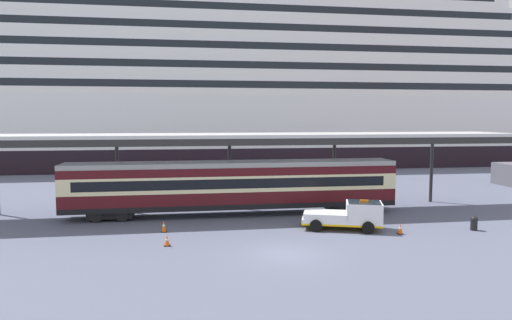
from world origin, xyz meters
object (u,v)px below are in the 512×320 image
quay_bollard (474,223)px  train_carriage (233,185)px  traffic_cone_near (167,240)px  traffic_cone_mid (164,226)px  cruise_ship (142,89)px  service_truck (350,215)px  traffic_cone_far (400,229)px

quay_bollard → train_carriage: bearing=154.9°
traffic_cone_near → traffic_cone_mid: 3.33m
cruise_ship → traffic_cone_mid: (5.48, -46.88, -11.79)m
cruise_ship → service_truck: 52.38m
service_truck → quay_bollard: size_ratio=5.80×
quay_bollard → traffic_cone_far: bearing=-177.9°
service_truck → traffic_cone_far: 3.32m
cruise_ship → quay_bollard: size_ratio=162.15×
train_carriage → quay_bollard: (15.27, -7.15, -1.80)m
traffic_cone_near → traffic_cone_mid: (-0.35, 3.32, 0.06)m
traffic_cone_mid → traffic_cone_near: bearing=-84.0°
cruise_ship → traffic_cone_mid: size_ratio=202.89×
cruise_ship → service_truck: cruise_ship is taller
cruise_ship → traffic_cone_far: size_ratio=218.86×
cruise_ship → traffic_cone_far: bearing=-67.6°
traffic_cone_near → traffic_cone_far: 14.67m
cruise_ship → traffic_cone_near: size_ratio=237.71×
train_carriage → service_truck: size_ratio=4.48×
traffic_cone_mid → traffic_cone_far: traffic_cone_mid is taller
traffic_cone_near → quay_bollard: size_ratio=0.68×
traffic_cone_near → traffic_cone_far: (14.66, 0.51, 0.03)m
traffic_cone_far → quay_bollard: quay_bollard is taller
cruise_ship → traffic_cone_near: (5.83, -50.19, -11.84)m
cruise_ship → train_carriage: 44.71m
train_carriage → traffic_cone_far: (10.00, -7.34, -1.96)m
train_carriage → quay_bollard: size_ratio=26.00×
service_truck → quay_bollard: service_truck is taller
quay_bollard → service_truck: bearing=169.7°
service_truck → traffic_cone_near: (-11.86, -2.17, -0.67)m
cruise_ship → train_carriage: (10.49, -42.34, -9.85)m
train_carriage → traffic_cone_mid: size_ratio=32.54×
traffic_cone_mid → train_carriage: bearing=42.2°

